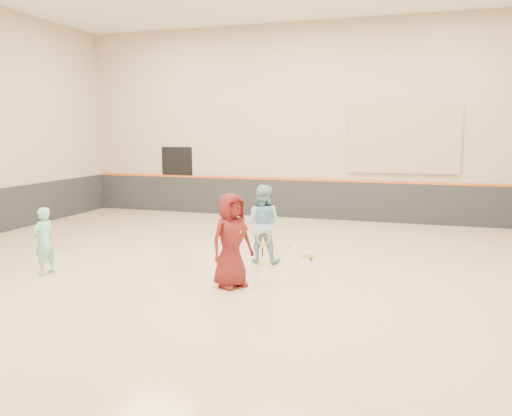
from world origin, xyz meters
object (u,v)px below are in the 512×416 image
(instructor, at_px, (262,224))
(young_man, at_px, (231,240))
(spare_racket, at_px, (308,256))
(girl, at_px, (44,241))

(instructor, xyz_separation_m, young_man, (-0.03, -1.78, 0.02))
(spare_racket, bearing_deg, young_man, -109.25)
(instructor, relative_size, spare_racket, 2.54)
(girl, bearing_deg, instructor, 126.18)
(young_man, distance_m, spare_racket, 2.77)
(girl, xyz_separation_m, instructor, (3.72, 2.12, 0.17))
(girl, xyz_separation_m, spare_racket, (4.56, 2.84, -0.63))
(young_man, xyz_separation_m, spare_racket, (0.87, 2.50, -0.82))
(girl, relative_size, young_man, 0.78)
(instructor, bearing_deg, young_man, 87.86)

